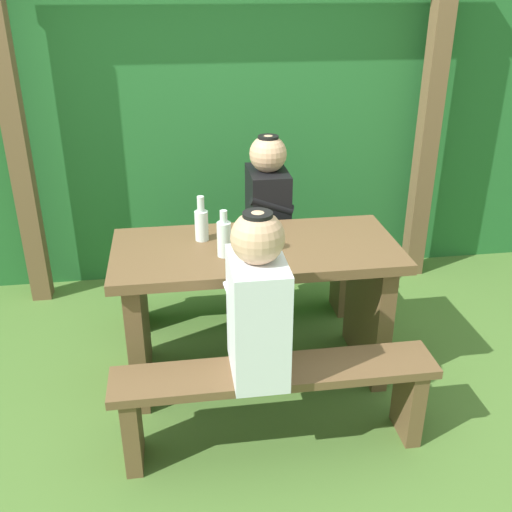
{
  "coord_description": "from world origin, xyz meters",
  "views": [
    {
      "loc": [
        -0.38,
        -2.6,
        1.94
      ],
      "look_at": [
        0.0,
        0.0,
        0.69
      ],
      "focal_mm": 41.43,
      "sensor_mm": 36.0,
      "label": 1
    }
  ],
  "objects_px": {
    "picnic_table": "(256,289)",
    "person_white_shirt": "(257,302)",
    "bench_near": "(275,391)",
    "bench_far": "(242,273)",
    "drinking_glass": "(268,241)",
    "bottle_right": "(224,237)",
    "bottle_left": "(201,223)",
    "person_black_coat": "(268,202)"
  },
  "relations": [
    {
      "from": "picnic_table",
      "to": "bench_far",
      "type": "height_order",
      "value": "picnic_table"
    },
    {
      "from": "person_white_shirt",
      "to": "bench_near",
      "type": "bearing_deg",
      "value": -2.45
    },
    {
      "from": "person_white_shirt",
      "to": "person_black_coat",
      "type": "relative_size",
      "value": 1.0
    },
    {
      "from": "bench_near",
      "to": "person_black_coat",
      "type": "distance_m",
      "value": 1.23
    },
    {
      "from": "picnic_table",
      "to": "bottle_left",
      "type": "xyz_separation_m",
      "value": [
        -0.26,
        0.11,
        0.33
      ]
    },
    {
      "from": "bench_near",
      "to": "person_black_coat",
      "type": "height_order",
      "value": "person_black_coat"
    },
    {
      "from": "bench_far",
      "to": "bottle_right",
      "type": "relative_size",
      "value": 6.18
    },
    {
      "from": "picnic_table",
      "to": "person_white_shirt",
      "type": "relative_size",
      "value": 1.95
    },
    {
      "from": "person_black_coat",
      "to": "bottle_right",
      "type": "height_order",
      "value": "person_black_coat"
    },
    {
      "from": "person_black_coat",
      "to": "picnic_table",
      "type": "bearing_deg",
      "value": -104.92
    },
    {
      "from": "bottle_right",
      "to": "bottle_left",
      "type": "bearing_deg",
      "value": 114.95
    },
    {
      "from": "picnic_table",
      "to": "drinking_glass",
      "type": "distance_m",
      "value": 0.29
    },
    {
      "from": "bottle_left",
      "to": "bottle_right",
      "type": "distance_m",
      "value": 0.22
    },
    {
      "from": "person_white_shirt",
      "to": "person_black_coat",
      "type": "bearing_deg",
      "value": 78.61
    },
    {
      "from": "bench_near",
      "to": "bench_far",
      "type": "relative_size",
      "value": 1.0
    },
    {
      "from": "bench_far",
      "to": "bottle_right",
      "type": "height_order",
      "value": "bottle_right"
    },
    {
      "from": "picnic_table",
      "to": "bottle_left",
      "type": "distance_m",
      "value": 0.43
    },
    {
      "from": "person_white_shirt",
      "to": "person_black_coat",
      "type": "height_order",
      "value": "same"
    },
    {
      "from": "bench_near",
      "to": "person_white_shirt",
      "type": "distance_m",
      "value": 0.46
    },
    {
      "from": "drinking_glass",
      "to": "person_white_shirt",
      "type": "bearing_deg",
      "value": -104.06
    },
    {
      "from": "person_white_shirt",
      "to": "drinking_glass",
      "type": "relative_size",
      "value": 7.85
    },
    {
      "from": "drinking_glass",
      "to": "bottle_right",
      "type": "xyz_separation_m",
      "value": [
        -0.21,
        -0.03,
        0.05
      ]
    },
    {
      "from": "bench_near",
      "to": "person_white_shirt",
      "type": "height_order",
      "value": "person_white_shirt"
    },
    {
      "from": "bottle_right",
      "to": "drinking_glass",
      "type": "bearing_deg",
      "value": 8.05
    },
    {
      "from": "drinking_glass",
      "to": "bottle_right",
      "type": "relative_size",
      "value": 0.4
    },
    {
      "from": "picnic_table",
      "to": "person_white_shirt",
      "type": "height_order",
      "value": "person_white_shirt"
    },
    {
      "from": "person_black_coat",
      "to": "drinking_glass",
      "type": "height_order",
      "value": "person_black_coat"
    },
    {
      "from": "bench_near",
      "to": "drinking_glass",
      "type": "xyz_separation_m",
      "value": [
        0.05,
        0.52,
        0.48
      ]
    },
    {
      "from": "person_white_shirt",
      "to": "bottle_left",
      "type": "relative_size",
      "value": 3.14
    },
    {
      "from": "bench_far",
      "to": "drinking_glass",
      "type": "height_order",
      "value": "drinking_glass"
    },
    {
      "from": "person_white_shirt",
      "to": "bottle_right",
      "type": "relative_size",
      "value": 3.18
    },
    {
      "from": "drinking_glass",
      "to": "bottle_left",
      "type": "distance_m",
      "value": 0.35
    },
    {
      "from": "picnic_table",
      "to": "bottle_right",
      "type": "distance_m",
      "value": 0.38
    },
    {
      "from": "person_white_shirt",
      "to": "person_black_coat",
      "type": "xyz_separation_m",
      "value": [
        0.23,
        1.14,
        0.0
      ]
    },
    {
      "from": "person_black_coat",
      "to": "drinking_glass",
      "type": "bearing_deg",
      "value": -99.15
    },
    {
      "from": "picnic_table",
      "to": "person_white_shirt",
      "type": "xyz_separation_m",
      "value": [
        -0.08,
        -0.57,
        0.25
      ]
    },
    {
      "from": "drinking_glass",
      "to": "bench_near",
      "type": "bearing_deg",
      "value": -95.65
    },
    {
      "from": "bench_far",
      "to": "drinking_glass",
      "type": "bearing_deg",
      "value": -85.33
    },
    {
      "from": "bench_far",
      "to": "person_black_coat",
      "type": "distance_m",
      "value": 0.47
    },
    {
      "from": "bench_far",
      "to": "bottle_left",
      "type": "xyz_separation_m",
      "value": [
        -0.26,
        -0.46,
        0.53
      ]
    },
    {
      "from": "picnic_table",
      "to": "person_black_coat",
      "type": "distance_m",
      "value": 0.64
    },
    {
      "from": "person_black_coat",
      "to": "bottle_right",
      "type": "bearing_deg",
      "value": -115.7
    }
  ]
}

